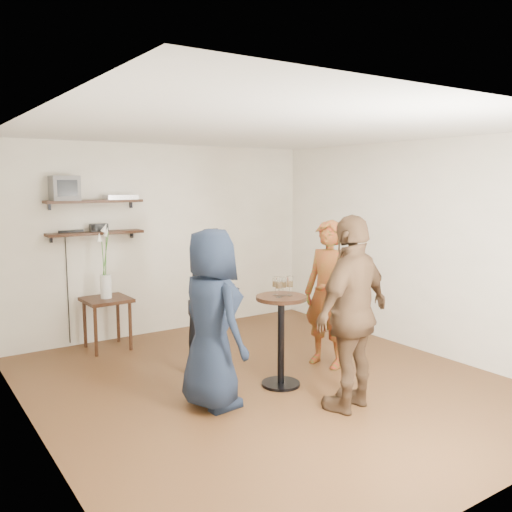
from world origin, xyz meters
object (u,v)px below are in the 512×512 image
at_px(crt_monitor, 64,188).
at_px(drinks_table, 281,328).
at_px(person_brown, 353,313).
at_px(dvd_deck, 120,197).
at_px(person_plaid, 328,294).
at_px(person_dark, 216,300).
at_px(side_table, 107,306).
at_px(person_navy, 212,319).
at_px(radio, 99,228).

xyz_separation_m(crt_monitor, drinks_table, (1.45, -2.48, -1.41)).
bearing_deg(person_brown, dvd_deck, -87.94).
relative_size(dvd_deck, person_plaid, 0.24).
bearing_deg(crt_monitor, person_dark, -56.50).
distance_m(crt_monitor, side_table, 1.54).
bearing_deg(person_navy, drinks_table, -90.00).
distance_m(side_table, drinks_table, 2.47).
height_order(dvd_deck, drinks_table, dvd_deck).
distance_m(radio, person_dark, 1.98).
height_order(dvd_deck, person_navy, dvd_deck).
relative_size(dvd_deck, person_dark, 0.25).
bearing_deg(dvd_deck, person_navy, -92.09).
bearing_deg(person_dark, dvd_deck, 81.33).
height_order(person_plaid, person_dark, person_plaid).
distance_m(radio, side_table, 1.01).
bearing_deg(drinks_table, person_plaid, 14.18).
relative_size(person_dark, person_brown, 0.88).
xyz_separation_m(person_dark, person_navy, (-0.52, -0.83, 0.04)).
height_order(side_table, drinks_table, drinks_table).
relative_size(person_plaid, person_brown, 0.93).
height_order(side_table, person_navy, person_navy).
xyz_separation_m(dvd_deck, person_brown, (0.95, -3.29, -1.00)).
bearing_deg(radio, person_dark, -67.03).
bearing_deg(person_dark, radio, 90.33).
relative_size(side_table, person_navy, 0.39).
bearing_deg(drinks_table, crt_monitor, 120.34).
relative_size(dvd_deck, side_table, 0.61).
height_order(side_table, person_brown, person_brown).
xyz_separation_m(drinks_table, person_plaid, (0.82, 0.21, 0.23)).
xyz_separation_m(radio, person_navy, (0.21, -2.53, -0.68)).
relative_size(side_table, drinks_table, 0.69).
xyz_separation_m(dvd_deck, side_table, (-0.32, -0.25, -1.35)).
relative_size(crt_monitor, drinks_table, 0.34).
relative_size(crt_monitor, person_navy, 0.19).
relative_size(person_plaid, person_dark, 1.05).
bearing_deg(side_table, person_navy, -84.30).
bearing_deg(side_table, person_plaid, -46.99).
distance_m(radio, drinks_table, 2.84).
xyz_separation_m(crt_monitor, radio, (0.41, 0.00, -0.50)).
xyz_separation_m(person_dark, person_brown, (0.53, -1.59, 0.11)).
height_order(crt_monitor, side_table, crt_monitor).
xyz_separation_m(dvd_deck, radio, (-0.30, 0.00, -0.38)).
xyz_separation_m(side_table, person_navy, (0.23, -2.27, 0.29)).
distance_m(side_table, person_brown, 3.31).
distance_m(radio, person_navy, 2.63).
relative_size(radio, person_plaid, 0.13).
bearing_deg(person_plaid, person_navy, -95.32).
relative_size(side_table, person_dark, 0.41).
bearing_deg(side_table, person_dark, -62.83).
distance_m(person_dark, person_brown, 1.68).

